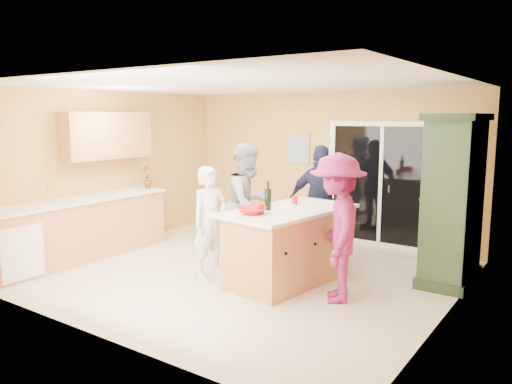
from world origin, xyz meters
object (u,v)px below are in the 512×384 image
Objects in this scene: woman_navy at (321,202)px; woman_magenta at (337,228)px; kitchen_island at (288,248)px; woman_white at (210,222)px; woman_grey at (249,204)px; green_hutch at (453,202)px.

woman_magenta is (1.01, -1.56, 0.01)m from woman_navy.
kitchen_island is 0.95m from woman_magenta.
woman_grey is (0.10, 0.76, 0.14)m from woman_white.
woman_navy is (-1.96, 0.08, -0.21)m from green_hutch.
woman_grey is at bearing 165.25° from kitchen_island.
woman_magenta reaches higher than woman_navy.
woman_grey reaches higher than woman_magenta.
green_hutch reaches higher than woman_grey.
woman_white is (-1.00, -0.40, 0.30)m from kitchen_island.
woman_white is at bearing 175.40° from woman_grey.
green_hutch is 1.23× the size of woman_grey.
kitchen_island is 2.25m from green_hutch.
woman_navy is 1.85m from woman_magenta.
kitchen_island is 1.06m from woman_grey.
woman_white is at bearing -112.99° from woman_magenta.
green_hutch reaches higher than kitchen_island.
kitchen_island is at bearing 79.74° from woman_navy.
woman_white is 1.83m from woman_magenta.
woman_grey reaches higher than woman_white.
kitchen_island is at bearing -109.00° from woman_grey.
woman_grey is 1.03× the size of woman_navy.
woman_navy reaches higher than woman_white.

